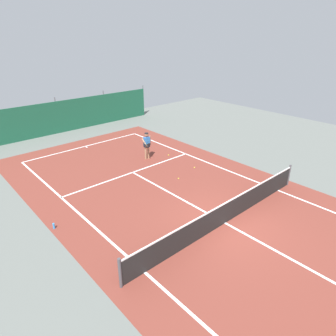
{
  "coord_description": "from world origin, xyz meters",
  "views": [
    {
      "loc": [
        -8.45,
        -6.0,
        7.1
      ],
      "look_at": [
        0.55,
        4.09,
        0.9
      ],
      "focal_mm": 31.96,
      "sensor_mm": 36.0,
      "label": 1
    }
  ],
  "objects_px": {
    "tennis_ball_near_player": "(169,155)",
    "tennis_ball_by_sideline": "(194,167)",
    "water_bottle": "(54,226)",
    "tennis_player": "(147,144)",
    "tennis_net": "(226,212)",
    "tennis_ball_midcourt": "(178,178)"
  },
  "relations": [
    {
      "from": "water_bottle",
      "to": "tennis_ball_by_sideline",
      "type": "bearing_deg",
      "value": 2.03
    },
    {
      "from": "tennis_ball_near_player",
      "to": "tennis_ball_by_sideline",
      "type": "xyz_separation_m",
      "value": [
        -0.15,
        -2.38,
        0.0
      ]
    },
    {
      "from": "tennis_ball_midcourt",
      "to": "tennis_ball_by_sideline",
      "type": "distance_m",
      "value": 1.69
    },
    {
      "from": "tennis_player",
      "to": "tennis_ball_near_player",
      "type": "xyz_separation_m",
      "value": [
        1.31,
        -0.49,
        -0.93
      ]
    },
    {
      "from": "tennis_ball_by_sideline",
      "to": "water_bottle",
      "type": "xyz_separation_m",
      "value": [
        -8.31,
        -0.29,
        0.09
      ]
    },
    {
      "from": "tennis_ball_near_player",
      "to": "water_bottle",
      "type": "distance_m",
      "value": 8.87
    },
    {
      "from": "tennis_player",
      "to": "water_bottle",
      "type": "relative_size",
      "value": 6.83
    },
    {
      "from": "tennis_net",
      "to": "tennis_ball_by_sideline",
      "type": "distance_m",
      "value": 5.46
    },
    {
      "from": "tennis_player",
      "to": "tennis_ball_by_sideline",
      "type": "xyz_separation_m",
      "value": [
        1.17,
        -2.87,
        -0.93
      ]
    },
    {
      "from": "tennis_ball_midcourt",
      "to": "tennis_player",
      "type": "bearing_deg",
      "value": 81.77
    },
    {
      "from": "tennis_ball_midcourt",
      "to": "tennis_ball_by_sideline",
      "type": "height_order",
      "value": "same"
    },
    {
      "from": "tennis_net",
      "to": "water_bottle",
      "type": "height_order",
      "value": "tennis_net"
    },
    {
      "from": "tennis_ball_by_sideline",
      "to": "tennis_ball_near_player",
      "type": "bearing_deg",
      "value": 86.48
    },
    {
      "from": "tennis_player",
      "to": "tennis_ball_near_player",
      "type": "distance_m",
      "value": 1.68
    },
    {
      "from": "tennis_ball_by_sideline",
      "to": "water_bottle",
      "type": "relative_size",
      "value": 0.28
    },
    {
      "from": "tennis_player",
      "to": "tennis_ball_midcourt",
      "type": "bearing_deg",
      "value": 87.92
    },
    {
      "from": "tennis_net",
      "to": "tennis_ball_near_player",
      "type": "xyz_separation_m",
      "value": [
        3.13,
        6.93,
        -0.48
      ]
    },
    {
      "from": "tennis_ball_near_player",
      "to": "water_bottle",
      "type": "xyz_separation_m",
      "value": [
        -8.46,
        -2.67,
        0.09
      ]
    },
    {
      "from": "tennis_player",
      "to": "tennis_net",
      "type": "bearing_deg",
      "value": 82.4
    },
    {
      "from": "tennis_player",
      "to": "water_bottle",
      "type": "height_order",
      "value": "tennis_player"
    },
    {
      "from": "tennis_ball_midcourt",
      "to": "tennis_ball_by_sideline",
      "type": "relative_size",
      "value": 1.0
    },
    {
      "from": "tennis_ball_midcourt",
      "to": "tennis_net",
      "type": "bearing_deg",
      "value": -107.93
    }
  ]
}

